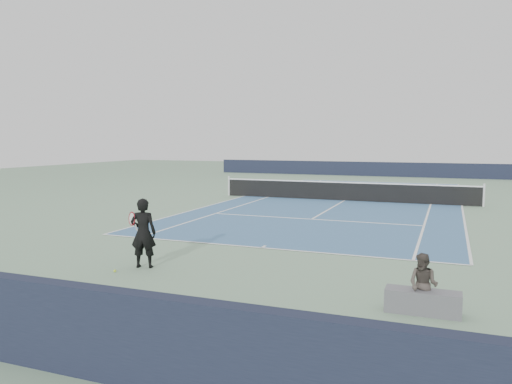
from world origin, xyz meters
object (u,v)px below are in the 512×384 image
(tennis_player, at_px, (143,233))
(tennis_net, at_px, (345,191))
(tennis_ball, at_px, (115,271))
(spectator_bench, at_px, (423,293))

(tennis_player, bearing_deg, tennis_net, 82.73)
(tennis_player, xyz_separation_m, tennis_ball, (-0.38, -0.63, -0.81))
(tennis_net, xyz_separation_m, tennis_player, (-1.90, -14.91, 0.34))
(tennis_ball, distance_m, spectator_bench, 6.83)
(tennis_net, height_order, tennis_ball, tennis_net)
(tennis_player, distance_m, spectator_bench, 6.52)
(tennis_player, relative_size, spectator_bench, 1.24)
(tennis_net, relative_size, tennis_player, 7.67)
(spectator_bench, bearing_deg, tennis_net, 105.98)
(tennis_net, bearing_deg, spectator_bench, -74.02)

